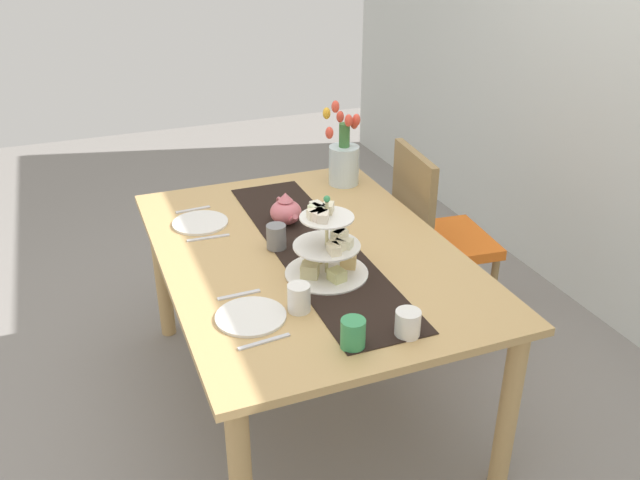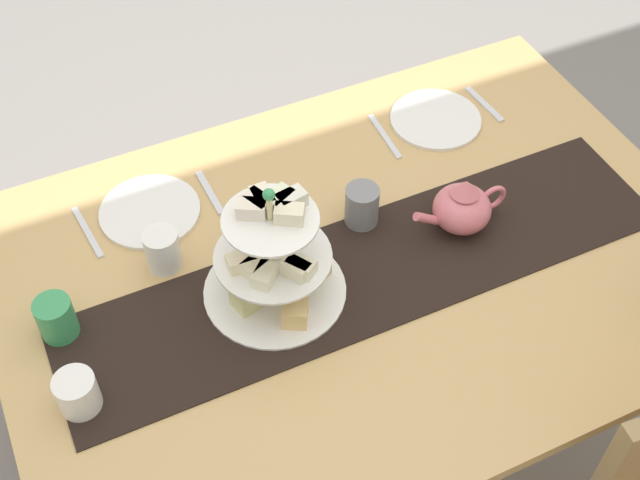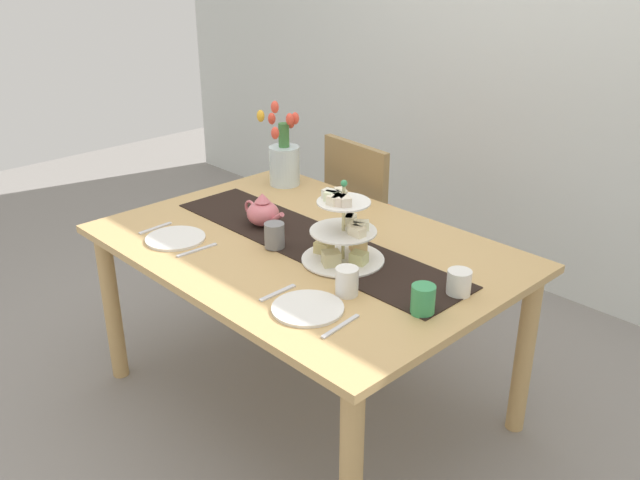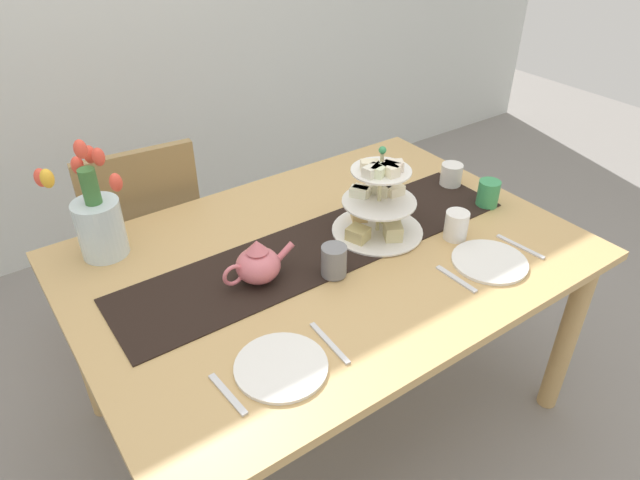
{
  "view_description": "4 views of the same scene",
  "coord_description": "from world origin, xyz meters",
  "views": [
    {
      "loc": [
        2.14,
        -0.78,
        1.93
      ],
      "look_at": [
        0.01,
        0.05,
        0.76
      ],
      "focal_mm": 37.69,
      "sensor_mm": 36.0,
      "label": 1
    },
    {
      "loc": [
        0.57,
        1.02,
        2.14
      ],
      "look_at": [
        0.09,
        -0.02,
        0.82
      ],
      "focal_mm": 47.58,
      "sensor_mm": 36.0,
      "label": 2
    },
    {
      "loc": [
        1.74,
        -1.6,
        1.8
      ],
      "look_at": [
        0.06,
        0.03,
        0.75
      ],
      "focal_mm": 38.37,
      "sensor_mm": 36.0,
      "label": 3
    },
    {
      "loc": [
        -0.86,
        -1.18,
        1.75
      ],
      "look_at": [
        0.0,
        0.04,
        0.74
      ],
      "focal_mm": 31.96,
      "sensor_mm": 36.0,
      "label": 4
    }
  ],
  "objects": [
    {
      "name": "table_runner",
      "position": [
        0.0,
        0.03,
        0.72
      ],
      "size": [
        1.35,
        0.31,
        0.0
      ],
      "primitive_type": "cube",
      "color": "black",
      "rests_on": "dining_table"
    },
    {
      "name": "dinner_plate_right",
      "position": [
        0.37,
        -0.33,
        0.73
      ],
      "size": [
        0.23,
        0.23,
        0.01
      ],
      "primitive_type": "cylinder",
      "color": "white",
      "rests_on": "dining_table"
    },
    {
      "name": "ground_plane",
      "position": [
        0.0,
        0.0,
        0.0
      ],
      "size": [
        8.0,
        8.0,
        0.0
      ],
      "primitive_type": "plane",
      "color": "gray"
    },
    {
      "name": "dinner_plate_left",
      "position": [
        -0.38,
        -0.33,
        0.73
      ],
      "size": [
        0.23,
        0.23,
        0.01
      ],
      "primitive_type": "cylinder",
      "color": "white",
      "rests_on": "dining_table"
    },
    {
      "name": "mug_grey",
      "position": [
        -0.05,
        -0.1,
        0.77
      ],
      "size": [
        0.08,
        0.08,
        0.09
      ],
      "primitive_type": "cylinder",
      "color": "slate",
      "rests_on": "table_runner"
    },
    {
      "name": "knife_left",
      "position": [
        -0.23,
        -0.33,
        0.72
      ],
      "size": [
        0.02,
        0.17,
        0.01
      ],
      "primitive_type": "cube",
      "rotation": [
        0.0,
        0.0,
        -0.05
      ],
      "color": "silver",
      "rests_on": "dining_table"
    },
    {
      "name": "knife_right",
      "position": [
        0.52,
        -0.33,
        0.72
      ],
      "size": [
        0.03,
        0.17,
        0.01
      ],
      "primitive_type": "cube",
      "rotation": [
        0.0,
        0.0,
        0.1
      ],
      "color": "silver",
      "rests_on": "dining_table"
    },
    {
      "name": "cream_jug",
      "position": [
        0.64,
        0.09,
        0.76
      ],
      "size": [
        0.08,
        0.08,
        0.08
      ],
      "primitive_type": "cylinder",
      "color": "white",
      "rests_on": "dining_table"
    },
    {
      "name": "fork_right",
      "position": [
        0.23,
        -0.33,
        0.72
      ],
      "size": [
        0.02,
        0.15,
        0.01
      ],
      "primitive_type": "cube",
      "rotation": [
        0.0,
        0.0,
        0.02
      ],
      "color": "silver",
      "rests_on": "dining_table"
    },
    {
      "name": "tiered_cake_stand",
      "position": [
        0.2,
        0.0,
        0.83
      ],
      "size": [
        0.3,
        0.3,
        0.3
      ],
      "color": "beige",
      "rests_on": "table_runner"
    },
    {
      "name": "fork_left",
      "position": [
        -0.52,
        -0.33,
        0.72
      ],
      "size": [
        0.03,
        0.15,
        0.01
      ],
      "primitive_type": "cube",
      "rotation": [
        0.0,
        0.0,
        0.07
      ],
      "color": "silver",
      "rests_on": "dining_table"
    },
    {
      "name": "mug_white_text",
      "position": [
        0.39,
        -0.17,
        0.77
      ],
      "size": [
        0.08,
        0.08,
        0.09
      ],
      "primitive_type": "cylinder",
      "color": "white",
      "rests_on": "dining_table"
    },
    {
      "name": "tulip_vase",
      "position": [
        -0.57,
        0.4,
        0.85
      ],
      "size": [
        0.2,
        0.18,
        0.4
      ],
      "color": "silver",
      "rests_on": "dining_table"
    },
    {
      "name": "teapot",
      "position": [
        -0.25,
        0.0,
        0.78
      ],
      "size": [
        0.24,
        0.13,
        0.14
      ],
      "color": "#D66B75",
      "rests_on": "table_runner"
    },
    {
      "name": "dining_table",
      "position": [
        0.0,
        0.0,
        0.63
      ],
      "size": [
        1.55,
        1.09,
        0.72
      ],
      "color": "tan",
      "rests_on": "ground_plane"
    },
    {
      "name": "mug_orange",
      "position": [
        0.63,
        -0.09,
        0.77
      ],
      "size": [
        0.08,
        0.08,
        0.09
      ],
      "primitive_type": "cylinder",
      "color": "#389356",
      "rests_on": "dining_table"
    },
    {
      "name": "chair_left",
      "position": [
        -0.35,
        0.77,
        0.5
      ],
      "size": [
        0.46,
        0.46,
        0.91
      ],
      "color": "olive",
      "rests_on": "ground_plane"
    }
  ]
}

